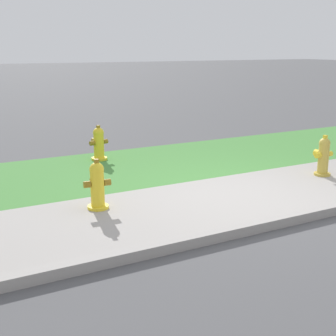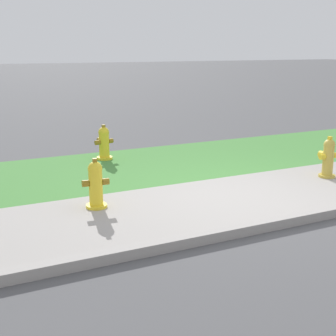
{
  "view_description": "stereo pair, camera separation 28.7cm",
  "coord_description": "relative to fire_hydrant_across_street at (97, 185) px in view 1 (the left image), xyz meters",
  "views": [
    {
      "loc": [
        -4.13,
        -5.2,
        2.13
      ],
      "look_at": [
        -0.95,
        0.66,
        0.4
      ],
      "focal_mm": 50.0,
      "sensor_mm": 36.0,
      "label": 1
    },
    {
      "loc": [
        -3.87,
        -5.33,
        2.13
      ],
      "look_at": [
        -0.95,
        0.66,
        0.4
      ],
      "focal_mm": 50.0,
      "sensor_mm": 36.0,
      "label": 2
    }
  ],
  "objects": [
    {
      "name": "fire_hydrant_across_street",
      "position": [
        0.0,
        0.0,
        0.0
      ],
      "size": [
        0.37,
        0.34,
        0.7
      ],
      "rotation": [
        0.0,
        0.0,
        6.18
      ],
      "color": "yellow",
      "rests_on": "ground"
    },
    {
      "name": "fire_hydrant_at_driveway",
      "position": [
        3.95,
        -0.21,
        0.0
      ],
      "size": [
        0.36,
        0.33,
        0.7
      ],
      "rotation": [
        0.0,
        0.0,
        0.01
      ],
      "color": "gold",
      "rests_on": "ground"
    },
    {
      "name": "grass_verge",
      "position": [
        2.11,
        1.91,
        -0.33
      ],
      "size": [
        18.0,
        2.8,
        0.01
      ],
      "primitive_type": "cube",
      "color": "#47893D",
      "rests_on": "ground"
    },
    {
      "name": "street_curb",
      "position": [
        2.11,
        -1.65,
        -0.27
      ],
      "size": [
        18.0,
        0.16,
        0.12
      ],
      "primitive_type": "cube",
      "color": "#9E9993",
      "rests_on": "ground"
    },
    {
      "name": "ground_plane",
      "position": [
        2.11,
        -0.53,
        -0.33
      ],
      "size": [
        120.0,
        120.0,
        0.0
      ],
      "primitive_type": "plane",
      "color": "#515154"
    },
    {
      "name": "fire_hydrant_mid_block",
      "position": [
        1.01,
        2.68,
        -0.01
      ],
      "size": [
        0.39,
        0.36,
        0.68
      ],
      "rotation": [
        0.0,
        0.0,
        0.19
      ],
      "color": "yellow",
      "rests_on": "ground"
    },
    {
      "name": "sidewalk_pavement",
      "position": [
        2.11,
        -0.53,
        -0.33
      ],
      "size": [
        18.0,
        2.09,
        0.01
      ],
      "primitive_type": "cube",
      "color": "#9E9993",
      "rests_on": "ground"
    }
  ]
}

